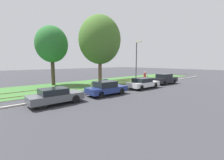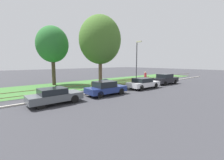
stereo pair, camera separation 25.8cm
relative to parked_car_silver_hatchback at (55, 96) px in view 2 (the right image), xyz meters
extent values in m
plane|color=#38383D|center=(11.26, 1.23, -0.65)|extent=(120.00, 120.00, 0.00)
cube|color=#B2ADA3|center=(11.26, 1.33, -0.59)|extent=(43.32, 0.20, 0.12)
cube|color=#3D7033|center=(11.26, 7.69, -0.65)|extent=(43.32, 8.22, 0.01)
cube|color=brown|center=(11.26, 3.61, -0.41)|extent=(43.32, 0.03, 0.05)
cube|color=brown|center=(11.26, 3.61, -0.02)|extent=(43.32, 0.03, 0.05)
cube|color=brown|center=(5.62, 3.58, -0.21)|extent=(0.06, 0.03, 0.88)
cube|color=brown|center=(5.76, 3.58, -0.21)|extent=(0.06, 0.03, 0.88)
cube|color=brown|center=(5.90, 3.58, -0.21)|extent=(0.06, 0.03, 0.88)
cube|color=brown|center=(6.05, 3.58, -0.21)|extent=(0.06, 0.03, 0.88)
cube|color=brown|center=(6.19, 3.58, -0.21)|extent=(0.06, 0.03, 0.88)
cube|color=brown|center=(6.33, 3.58, -0.21)|extent=(0.06, 0.03, 0.88)
cube|color=brown|center=(6.48, 3.58, -0.21)|extent=(0.06, 0.03, 0.88)
cube|color=brown|center=(6.62, 3.58, -0.21)|extent=(0.06, 0.03, 0.88)
cube|color=brown|center=(6.76, 3.58, -0.21)|extent=(0.06, 0.03, 0.88)
cube|color=brown|center=(6.90, 3.58, -0.21)|extent=(0.06, 0.03, 0.88)
cube|color=brown|center=(7.05, 3.58, -0.21)|extent=(0.06, 0.03, 0.88)
cube|color=brown|center=(7.19, 3.58, -0.21)|extent=(0.06, 0.03, 0.88)
cube|color=brown|center=(7.33, 3.58, -0.21)|extent=(0.06, 0.03, 0.88)
cube|color=brown|center=(7.48, 3.58, -0.21)|extent=(0.06, 0.03, 0.88)
cube|color=brown|center=(7.62, 3.58, -0.21)|extent=(0.06, 0.03, 0.88)
cube|color=brown|center=(7.76, 3.58, -0.21)|extent=(0.06, 0.03, 0.88)
cube|color=brown|center=(7.90, 3.58, -0.21)|extent=(0.06, 0.03, 0.88)
cube|color=brown|center=(8.05, 3.58, -0.21)|extent=(0.06, 0.03, 0.88)
cube|color=brown|center=(8.19, 3.58, -0.21)|extent=(0.06, 0.03, 0.88)
cube|color=brown|center=(8.33, 3.58, -0.21)|extent=(0.06, 0.03, 0.88)
cube|color=brown|center=(8.48, 3.58, -0.21)|extent=(0.06, 0.03, 0.88)
cube|color=brown|center=(8.62, 3.58, -0.21)|extent=(0.06, 0.03, 0.88)
cube|color=brown|center=(8.76, 3.58, -0.21)|extent=(0.06, 0.03, 0.88)
cube|color=brown|center=(8.91, 3.58, -0.21)|extent=(0.06, 0.03, 0.88)
cube|color=brown|center=(9.05, 3.58, -0.21)|extent=(0.06, 0.03, 0.88)
cube|color=brown|center=(9.19, 3.58, -0.21)|extent=(0.06, 0.03, 0.88)
cube|color=brown|center=(9.33, 3.58, -0.21)|extent=(0.06, 0.03, 0.88)
cube|color=brown|center=(9.48, 3.58, -0.21)|extent=(0.06, 0.03, 0.88)
cube|color=brown|center=(9.62, 3.58, -0.21)|extent=(0.06, 0.03, 0.88)
cube|color=brown|center=(9.76, 3.58, -0.21)|extent=(0.06, 0.03, 0.88)
cube|color=brown|center=(9.91, 3.58, -0.21)|extent=(0.06, 0.03, 0.88)
cube|color=brown|center=(10.05, 3.58, -0.21)|extent=(0.06, 0.03, 0.88)
cube|color=brown|center=(10.19, 3.58, -0.21)|extent=(0.06, 0.03, 0.88)
cube|color=brown|center=(10.33, 3.58, -0.21)|extent=(0.06, 0.03, 0.88)
cube|color=brown|center=(10.48, 3.58, -0.21)|extent=(0.06, 0.03, 0.88)
cube|color=brown|center=(10.62, 3.58, -0.21)|extent=(0.06, 0.03, 0.88)
cube|color=brown|center=(10.76, 3.58, -0.21)|extent=(0.06, 0.03, 0.88)
cube|color=brown|center=(10.91, 3.58, -0.21)|extent=(0.06, 0.03, 0.88)
cube|color=brown|center=(11.05, 3.58, -0.21)|extent=(0.06, 0.03, 0.88)
cube|color=brown|center=(11.19, 3.58, -0.21)|extent=(0.06, 0.03, 0.88)
cube|color=brown|center=(11.33, 3.58, -0.21)|extent=(0.06, 0.03, 0.88)
cube|color=brown|center=(11.48, 3.58, -0.21)|extent=(0.06, 0.03, 0.88)
cube|color=brown|center=(11.62, 3.58, -0.21)|extent=(0.06, 0.03, 0.88)
cube|color=brown|center=(11.76, 3.58, -0.21)|extent=(0.06, 0.03, 0.88)
cube|color=brown|center=(11.91, 3.58, -0.21)|extent=(0.06, 0.03, 0.88)
cube|color=brown|center=(12.05, 3.58, -0.21)|extent=(0.06, 0.03, 0.88)
cube|color=brown|center=(12.19, 3.58, -0.21)|extent=(0.06, 0.03, 0.88)
cube|color=brown|center=(12.34, 3.58, -0.21)|extent=(0.06, 0.03, 0.88)
cube|color=brown|center=(12.48, 3.58, -0.21)|extent=(0.06, 0.03, 0.88)
cube|color=brown|center=(12.62, 3.58, -0.21)|extent=(0.06, 0.03, 0.88)
cube|color=brown|center=(12.76, 3.58, -0.21)|extent=(0.06, 0.03, 0.88)
cube|color=brown|center=(12.91, 3.58, -0.21)|extent=(0.06, 0.03, 0.88)
cube|color=brown|center=(13.05, 3.58, -0.21)|extent=(0.06, 0.03, 0.88)
cube|color=brown|center=(13.19, 3.58, -0.21)|extent=(0.06, 0.03, 0.88)
cube|color=brown|center=(13.34, 3.58, -0.21)|extent=(0.06, 0.03, 0.88)
cube|color=brown|center=(13.48, 3.58, -0.21)|extent=(0.06, 0.03, 0.88)
cube|color=brown|center=(13.62, 3.58, -0.21)|extent=(0.06, 0.03, 0.88)
cube|color=brown|center=(13.76, 3.58, -0.21)|extent=(0.06, 0.03, 0.88)
cube|color=brown|center=(13.91, 3.58, -0.21)|extent=(0.06, 0.03, 0.88)
cube|color=brown|center=(14.05, 3.58, -0.21)|extent=(0.06, 0.03, 0.88)
cube|color=brown|center=(14.19, 3.58, -0.21)|extent=(0.06, 0.03, 0.88)
cube|color=brown|center=(14.34, 3.58, -0.21)|extent=(0.06, 0.03, 0.88)
cube|color=brown|center=(14.48, 3.58, -0.21)|extent=(0.06, 0.03, 0.88)
cube|color=brown|center=(14.62, 3.58, -0.21)|extent=(0.06, 0.03, 0.88)
cube|color=brown|center=(14.77, 3.58, -0.21)|extent=(0.06, 0.03, 0.88)
cube|color=brown|center=(14.91, 3.58, -0.21)|extent=(0.06, 0.03, 0.88)
cube|color=brown|center=(15.05, 3.58, -0.21)|extent=(0.06, 0.03, 0.88)
cube|color=brown|center=(15.19, 3.58, -0.21)|extent=(0.06, 0.03, 0.88)
cube|color=brown|center=(15.34, 3.58, -0.21)|extent=(0.06, 0.03, 0.88)
cube|color=brown|center=(15.48, 3.58, -0.21)|extent=(0.06, 0.03, 0.88)
cube|color=brown|center=(15.62, 3.58, -0.21)|extent=(0.06, 0.03, 0.88)
cube|color=brown|center=(15.77, 3.58, -0.21)|extent=(0.06, 0.03, 0.88)
cube|color=brown|center=(15.91, 3.58, -0.21)|extent=(0.06, 0.03, 0.88)
cube|color=brown|center=(16.05, 3.58, -0.21)|extent=(0.06, 0.03, 0.88)
cube|color=brown|center=(16.19, 3.58, -0.21)|extent=(0.06, 0.03, 0.88)
cube|color=brown|center=(16.34, 3.58, -0.21)|extent=(0.06, 0.03, 0.88)
cube|color=brown|center=(16.48, 3.58, -0.21)|extent=(0.06, 0.03, 0.88)
cube|color=brown|center=(16.62, 3.58, -0.21)|extent=(0.06, 0.03, 0.88)
cube|color=brown|center=(16.77, 3.58, -0.21)|extent=(0.06, 0.03, 0.88)
cube|color=brown|center=(16.91, 3.58, -0.21)|extent=(0.06, 0.03, 0.88)
cube|color=#51565B|center=(0.05, 0.00, -0.11)|extent=(3.96, 1.68, 0.53)
cube|color=black|center=(-0.15, 0.00, 0.37)|extent=(1.91, 1.51, 0.44)
cylinder|color=black|center=(1.28, 0.76, -0.33)|extent=(0.66, 0.14, 0.66)
cylinder|color=black|center=(1.27, -0.77, -0.33)|extent=(0.66, 0.14, 0.66)
cylinder|color=black|center=(-1.17, 0.77, -0.33)|extent=(0.66, 0.14, 0.66)
cylinder|color=black|center=(-1.18, -0.76, -0.33)|extent=(0.66, 0.14, 0.66)
cube|color=navy|center=(5.02, -0.02, -0.11)|extent=(4.09, 1.85, 0.54)
cube|color=black|center=(4.81, -0.02, 0.44)|extent=(1.99, 1.62, 0.56)
cylinder|color=black|center=(6.29, 0.73, -0.33)|extent=(0.65, 0.16, 0.64)
cylinder|color=black|center=(6.24, -0.86, -0.33)|extent=(0.65, 0.16, 0.64)
cylinder|color=black|center=(3.79, 0.81, -0.33)|extent=(0.65, 0.16, 0.64)
cylinder|color=black|center=(3.74, -0.78, -0.33)|extent=(0.65, 0.16, 0.64)
cube|color=silver|center=(10.74, -0.10, -0.10)|extent=(4.37, 1.94, 0.54)
cube|color=black|center=(10.53, -0.10, 0.41)|extent=(2.12, 1.68, 0.48)
cylinder|color=black|center=(12.11, 0.68, -0.32)|extent=(0.67, 0.16, 0.67)
cylinder|color=black|center=(12.05, -0.97, -0.32)|extent=(0.67, 0.16, 0.67)
cylinder|color=black|center=(9.44, 0.77, -0.32)|extent=(0.67, 0.16, 0.67)
cylinder|color=black|center=(9.38, -0.88, -0.32)|extent=(0.67, 0.16, 0.67)
cube|color=black|center=(16.29, 0.17, -0.04)|extent=(4.48, 1.82, 0.69)
cube|color=black|center=(16.07, 0.17, 0.58)|extent=(2.17, 1.58, 0.55)
cylinder|color=black|center=(17.69, 0.90, -0.34)|extent=(0.64, 0.16, 0.63)
cylinder|color=black|center=(17.64, -0.65, -0.34)|extent=(0.64, 0.16, 0.63)
cylinder|color=black|center=(14.94, 0.98, -0.34)|extent=(0.64, 0.16, 0.63)
cylinder|color=black|center=(14.89, -0.57, -0.34)|extent=(0.64, 0.16, 0.63)
cylinder|color=black|center=(7.54, 2.86, -0.36)|extent=(0.59, 0.15, 0.59)
cylinder|color=black|center=(6.19, 2.74, -0.36)|extent=(0.59, 0.15, 0.59)
ellipsoid|color=#2D3851|center=(6.87, 2.80, 0.04)|extent=(1.84, 0.89, 0.95)
ellipsoid|color=#2D3851|center=(7.29, 2.84, 0.30)|extent=(0.49, 0.94, 0.44)
cylinder|color=#473828|center=(3.41, 9.83, 1.49)|extent=(0.49, 0.49, 4.29)
ellipsoid|color=#286B2D|center=(3.41, 9.83, 5.00)|extent=(4.29, 4.29, 4.94)
cylinder|color=brown|center=(7.88, 4.90, 1.53)|extent=(0.46, 0.46, 4.38)
ellipsoid|color=#426B28|center=(7.88, 4.90, 5.45)|extent=(5.47, 5.47, 6.29)
cylinder|color=black|center=(14.72, 2.68, -0.23)|extent=(0.16, 0.16, 0.86)
cylinder|color=black|center=(14.95, 2.78, -0.23)|extent=(0.16, 0.16, 0.86)
cylinder|color=#B73338|center=(14.84, 2.73, 0.54)|extent=(0.47, 0.47, 0.68)
sphere|color=beige|center=(14.84, 2.73, 1.00)|extent=(0.23, 0.23, 0.23)
cylinder|color=black|center=(11.54, 1.73, 2.22)|extent=(0.11, 0.11, 5.75)
cube|color=beige|center=(11.54, 1.38, 5.19)|extent=(0.20, 0.76, 0.18)
camera|label=1|loc=(-4.12, -11.22, 2.52)|focal=24.00mm
camera|label=2|loc=(-3.92, -11.39, 2.52)|focal=24.00mm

